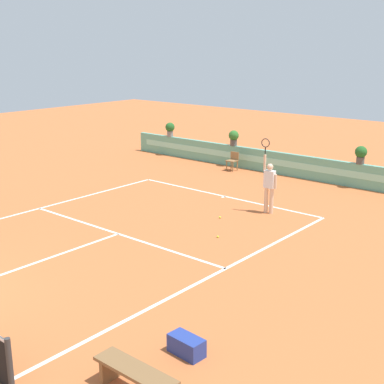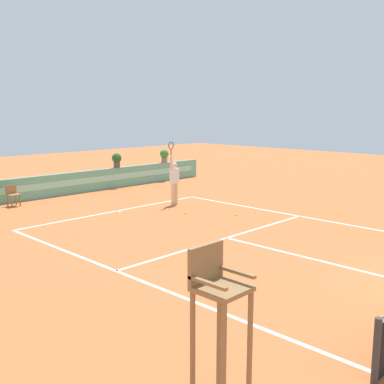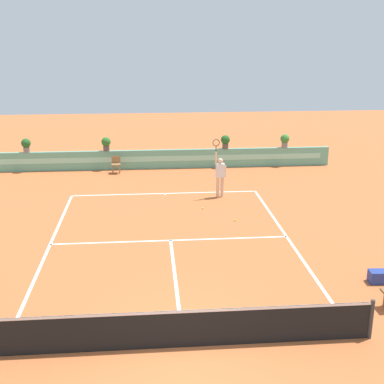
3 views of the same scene
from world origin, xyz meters
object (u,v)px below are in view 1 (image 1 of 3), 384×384
(bench_courtside, at_px, (135,376))
(potted_plant_left, at_px, (234,137))
(gear_bag, at_px, (186,346))
(tennis_ball_mid_court, at_px, (218,237))
(potted_plant_far_left, at_px, (170,129))
(ball_kid_chair, at_px, (233,160))
(tennis_ball_near_baseline, at_px, (220,217))
(potted_plant_right, at_px, (361,154))
(tennis_player, at_px, (269,183))

(bench_courtside, relative_size, potted_plant_left, 2.21)
(gear_bag, bearing_deg, potted_plant_left, 122.72)
(tennis_ball_mid_court, bearing_deg, potted_plant_far_left, 138.82)
(ball_kid_chair, height_order, potted_plant_far_left, potted_plant_far_left)
(tennis_ball_near_baseline, xyz_separation_m, potted_plant_left, (-4.33, 6.75, 1.38))
(gear_bag, distance_m, tennis_ball_mid_court, 6.34)
(tennis_ball_mid_court, relative_size, potted_plant_left, 0.09)
(ball_kid_chair, height_order, tennis_ball_near_baseline, ball_kid_chair)
(tennis_ball_mid_court, relative_size, potted_plant_right, 0.09)
(gear_bag, relative_size, potted_plant_right, 0.97)
(bench_courtside, relative_size, potted_plant_far_left, 2.21)
(bench_courtside, xyz_separation_m, potted_plant_left, (-8.94, 15.13, 1.04))
(gear_bag, bearing_deg, ball_kid_chair, 122.60)
(tennis_player, xyz_separation_m, tennis_ball_near_baseline, (-0.91, -1.55, -1.02))
(tennis_player, relative_size, potted_plant_far_left, 3.57)
(ball_kid_chair, height_order, bench_courtside, ball_kid_chair)
(ball_kid_chair, relative_size, tennis_ball_mid_court, 12.50)
(gear_bag, xyz_separation_m, tennis_player, (-3.53, 8.46, 0.87))
(tennis_ball_mid_court, xyz_separation_m, potted_plant_left, (-5.41, 8.28, 1.38))
(gear_bag, height_order, tennis_ball_near_baseline, gear_bag)
(tennis_ball_near_baseline, bearing_deg, gear_bag, -57.22)
(tennis_ball_near_baseline, bearing_deg, potted_plant_left, 122.66)
(tennis_ball_near_baseline, relative_size, potted_plant_right, 0.09)
(tennis_ball_near_baseline, height_order, tennis_ball_mid_court, same)
(tennis_player, bearing_deg, gear_bag, -67.32)
(tennis_player, xyz_separation_m, potted_plant_left, (-5.24, 5.20, 0.36))
(ball_kid_chair, height_order, tennis_player, tennis_player)
(tennis_ball_mid_court, bearing_deg, potted_plant_right, 84.28)
(bench_courtside, bearing_deg, tennis_ball_near_baseline, 118.81)
(bench_courtside, bearing_deg, potted_plant_far_left, 130.66)
(bench_courtside, bearing_deg, potted_plant_right, 100.11)
(tennis_player, height_order, potted_plant_far_left, tennis_player)
(ball_kid_chair, xyz_separation_m, tennis_ball_near_baseline, (3.82, -6.02, -0.44))
(gear_bag, bearing_deg, potted_plant_right, 100.52)
(potted_plant_right, height_order, potted_plant_far_left, same)
(ball_kid_chair, height_order, gear_bag, ball_kid_chair)
(bench_courtside, distance_m, tennis_ball_mid_court, 7.71)
(tennis_ball_mid_court, bearing_deg, bench_courtside, -62.76)
(gear_bag, distance_m, potted_plant_left, 16.28)
(ball_kid_chair, xyz_separation_m, gear_bag, (8.27, -12.93, -0.30))
(potted_plant_far_left, bearing_deg, ball_kid_chair, -9.10)
(tennis_player, height_order, tennis_ball_mid_court, tennis_player)
(tennis_ball_near_baseline, bearing_deg, tennis_player, 59.45)
(bench_courtside, height_order, gear_bag, bench_courtside)
(gear_bag, height_order, potted_plant_left, potted_plant_left)
(ball_kid_chair, xyz_separation_m, bench_courtside, (8.43, -14.40, -0.10))
(gear_bag, xyz_separation_m, potted_plant_right, (-2.54, 13.66, 1.23))
(tennis_ball_near_baseline, bearing_deg, potted_plant_far_left, 141.16)
(potted_plant_far_left, bearing_deg, tennis_ball_near_baseline, -38.84)
(tennis_ball_near_baseline, height_order, potted_plant_left, potted_plant_left)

